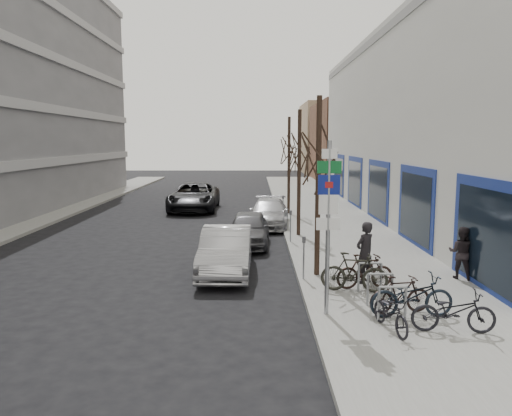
{
  "coord_description": "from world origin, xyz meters",
  "views": [
    {
      "loc": [
        0.73,
        -11.28,
        4.19
      ],
      "look_at": [
        0.75,
        4.94,
        2.0
      ],
      "focal_mm": 35.0,
      "sensor_mm": 36.0,
      "label": 1
    }
  ],
  "objects_px": {
    "meter_back": "(283,205)",
    "bike_mid_inner": "(354,272)",
    "bike_rack": "(380,286)",
    "parked_car_back": "(269,213)",
    "bike_mid_curb": "(412,292)",
    "pedestrian_near": "(365,252)",
    "bike_near_left": "(391,310)",
    "bike_far_curb": "(454,308)",
    "meter_mid": "(291,223)",
    "highway_sign_pole": "(328,217)",
    "lane_car": "(194,197)",
    "meter_front": "(304,253)",
    "parked_car_mid": "(248,229)",
    "bike_far_inner": "(365,271)",
    "bike_near_right": "(400,294)",
    "tree_mid": "(299,143)",
    "tree_far": "(289,142)",
    "parked_car_front": "(226,251)",
    "pedestrian_far": "(462,252)",
    "tree_near": "(319,144)"
  },
  "relations": [
    {
      "from": "bike_mid_curb",
      "to": "bike_far_curb",
      "type": "height_order",
      "value": "bike_mid_curb"
    },
    {
      "from": "bike_near_right",
      "to": "meter_back",
      "type": "bearing_deg",
      "value": -1.88
    },
    {
      "from": "pedestrian_near",
      "to": "tree_mid",
      "type": "bearing_deg",
      "value": -117.17
    },
    {
      "from": "highway_sign_pole",
      "to": "meter_back",
      "type": "distance_m",
      "value": 14.1
    },
    {
      "from": "meter_mid",
      "to": "bike_far_curb",
      "type": "distance_m",
      "value": 10.03
    },
    {
      "from": "bike_mid_inner",
      "to": "pedestrian_near",
      "type": "distance_m",
      "value": 1.05
    },
    {
      "from": "bike_far_curb",
      "to": "pedestrian_near",
      "type": "distance_m",
      "value": 3.91
    },
    {
      "from": "bike_near_right",
      "to": "bike_near_left",
      "type": "bearing_deg",
      "value": 145.17
    },
    {
      "from": "bike_far_curb",
      "to": "tree_far",
      "type": "bearing_deg",
      "value": 13.54
    },
    {
      "from": "parked_car_mid",
      "to": "parked_car_back",
      "type": "relative_size",
      "value": 0.87
    },
    {
      "from": "meter_back",
      "to": "bike_far_curb",
      "type": "height_order",
      "value": "meter_back"
    },
    {
      "from": "meter_front",
      "to": "parked_car_mid",
      "type": "distance_m",
      "value": 5.7
    },
    {
      "from": "bike_rack",
      "to": "bike_mid_inner",
      "type": "distance_m",
      "value": 1.21
    },
    {
      "from": "tree_mid",
      "to": "bike_far_inner",
      "type": "xyz_separation_m",
      "value": [
        1.14,
        -7.96,
        -3.46
      ]
    },
    {
      "from": "tree_far",
      "to": "pedestrian_far",
      "type": "distance_m",
      "value": 14.44
    },
    {
      "from": "bike_rack",
      "to": "bike_far_inner",
      "type": "xyz_separation_m",
      "value": [
        -0.06,
        1.44,
        -0.01
      ]
    },
    {
      "from": "bike_rack",
      "to": "bike_mid_curb",
      "type": "bearing_deg",
      "value": -57.13
    },
    {
      "from": "meter_mid",
      "to": "bike_mid_inner",
      "type": "relative_size",
      "value": 0.7
    },
    {
      "from": "meter_front",
      "to": "bike_mid_curb",
      "type": "distance_m",
      "value": 3.88
    },
    {
      "from": "bike_near_right",
      "to": "parked_car_back",
      "type": "distance_m",
      "value": 13.13
    },
    {
      "from": "bike_rack",
      "to": "parked_car_back",
      "type": "xyz_separation_m",
      "value": [
        -2.4,
        12.28,
        0.01
      ]
    },
    {
      "from": "meter_back",
      "to": "parked_car_front",
      "type": "height_order",
      "value": "parked_car_front"
    },
    {
      "from": "bike_far_inner",
      "to": "pedestrian_near",
      "type": "distance_m",
      "value": 0.71
    },
    {
      "from": "tree_far",
      "to": "bike_far_inner",
      "type": "xyz_separation_m",
      "value": [
        1.14,
        -14.46,
        -3.46
      ]
    },
    {
      "from": "tree_far",
      "to": "bike_far_inner",
      "type": "bearing_deg",
      "value": -85.5
    },
    {
      "from": "lane_car",
      "to": "meter_mid",
      "type": "bearing_deg",
      "value": -63.79
    },
    {
      "from": "bike_mid_curb",
      "to": "bike_mid_inner",
      "type": "relative_size",
      "value": 1.07
    },
    {
      "from": "bike_mid_curb",
      "to": "lane_car",
      "type": "distance_m",
      "value": 20.35
    },
    {
      "from": "bike_near_left",
      "to": "bike_far_curb",
      "type": "height_order",
      "value": "bike_far_curb"
    },
    {
      "from": "highway_sign_pole",
      "to": "bike_near_right",
      "type": "height_order",
      "value": "highway_sign_pole"
    },
    {
      "from": "bike_far_curb",
      "to": "meter_front",
      "type": "bearing_deg",
      "value": 39.91
    },
    {
      "from": "tree_near",
      "to": "bike_mid_inner",
      "type": "height_order",
      "value": "tree_near"
    },
    {
      "from": "parked_car_back",
      "to": "pedestrian_near",
      "type": "height_order",
      "value": "pedestrian_near"
    },
    {
      "from": "bike_rack",
      "to": "tree_mid",
      "type": "bearing_deg",
      "value": 97.28
    },
    {
      "from": "tree_near",
      "to": "meter_front",
      "type": "height_order",
      "value": "tree_near"
    },
    {
      "from": "bike_near_left",
      "to": "bike_mid_curb",
      "type": "bearing_deg",
      "value": 38.14
    },
    {
      "from": "meter_back",
      "to": "bike_mid_inner",
      "type": "height_order",
      "value": "meter_back"
    },
    {
      "from": "bike_near_left",
      "to": "pedestrian_far",
      "type": "distance_m",
      "value": 5.2
    },
    {
      "from": "tree_near",
      "to": "bike_near_left",
      "type": "distance_m",
      "value": 5.82
    },
    {
      "from": "bike_mid_curb",
      "to": "pedestrian_near",
      "type": "relative_size",
      "value": 1.1
    },
    {
      "from": "parked_car_front",
      "to": "pedestrian_near",
      "type": "bearing_deg",
      "value": -20.3
    },
    {
      "from": "pedestrian_near",
      "to": "bike_near_right",
      "type": "bearing_deg",
      "value": 59.32
    },
    {
      "from": "bike_rack",
      "to": "pedestrian_near",
      "type": "bearing_deg",
      "value": 88.44
    },
    {
      "from": "meter_front",
      "to": "bike_far_inner",
      "type": "xyz_separation_m",
      "value": [
        1.59,
        -0.96,
        -0.27
      ]
    },
    {
      "from": "lane_car",
      "to": "bike_near_left",
      "type": "bearing_deg",
      "value": -71.89
    },
    {
      "from": "bike_near_left",
      "to": "pedestrian_near",
      "type": "relative_size",
      "value": 0.86
    },
    {
      "from": "bike_mid_inner",
      "to": "highway_sign_pole",
      "type": "bearing_deg",
      "value": 162.65
    },
    {
      "from": "tree_far",
      "to": "meter_mid",
      "type": "relative_size",
      "value": 4.33
    },
    {
      "from": "pedestrian_far",
      "to": "highway_sign_pole",
      "type": "bearing_deg",
      "value": 68.58
    },
    {
      "from": "tree_far",
      "to": "parked_car_front",
      "type": "bearing_deg",
      "value": -102.78
    }
  ]
}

